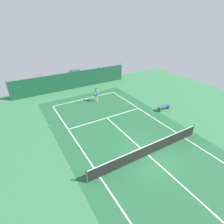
% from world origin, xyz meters
% --- Properties ---
extents(ground_plane, '(36.00, 36.00, 0.00)m').
position_xyz_m(ground_plane, '(0.00, 0.00, 0.00)').
color(ground_plane, '#387A4C').
extents(court_surface, '(11.02, 26.60, 0.01)m').
position_xyz_m(court_surface, '(0.00, 0.00, 0.00)').
color(court_surface, '#236038').
rests_on(court_surface, ground).
extents(tennis_net, '(10.12, 0.10, 1.10)m').
position_xyz_m(tennis_net, '(0.00, 0.00, 0.51)').
color(tennis_net, black).
rests_on(tennis_net, ground).
extents(back_fence, '(16.30, 0.98, 2.70)m').
position_xyz_m(back_fence, '(-0.00, 16.53, 0.67)').
color(back_fence, '#14472D').
rests_on(back_fence, ground).
extents(tennis_player, '(0.68, 0.78, 1.64)m').
position_xyz_m(tennis_player, '(0.89, 10.55, 0.96)').
color(tennis_player, '#D8AD8C').
rests_on(tennis_player, ground).
extents(tennis_ball_near_player, '(0.07, 0.07, 0.07)m').
position_xyz_m(tennis_ball_near_player, '(2.52, 10.87, 0.03)').
color(tennis_ball_near_player, '#CCDB33').
rests_on(tennis_ball_near_player, ground).
extents(tennis_ball_midcourt, '(0.07, 0.07, 0.07)m').
position_xyz_m(tennis_ball_midcourt, '(2.19, 5.30, 0.03)').
color(tennis_ball_midcourt, '#CCDB33').
rests_on(tennis_ball_midcourt, ground).
extents(tennis_ball_by_sideline, '(0.07, 0.07, 0.07)m').
position_xyz_m(tennis_ball_by_sideline, '(-0.30, 11.70, 0.03)').
color(tennis_ball_by_sideline, '#CCDB33').
rests_on(tennis_ball_by_sideline, ground).
extents(parked_car, '(2.30, 4.34, 1.68)m').
position_xyz_m(parked_car, '(1.40, 18.59, 0.84)').
color(parked_car, navy).
rests_on(parked_car, ground).
extents(courtside_bench, '(1.60, 0.40, 0.49)m').
position_xyz_m(courtside_bench, '(6.31, 4.71, 0.37)').
color(courtside_bench, '#335184').
rests_on(courtside_bench, ground).
extents(water_bottle, '(0.08, 0.08, 0.24)m').
position_xyz_m(water_bottle, '(-5.49, 7.58, 0.12)').
color(water_bottle, '#338CD8').
rests_on(water_bottle, ground).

